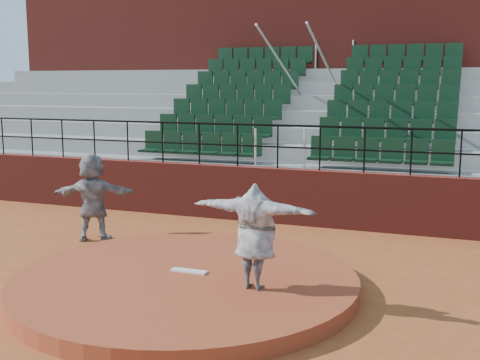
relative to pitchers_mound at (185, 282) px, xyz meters
name	(u,v)px	position (x,y,z in m)	size (l,w,h in m)	color
ground	(185,290)	(0.00, 0.00, -0.12)	(90.00, 90.00, 0.00)	#A04D24
pitchers_mound	(185,282)	(0.00, 0.00, 0.00)	(5.50, 5.50, 0.25)	#9E4023
pitching_rubber	(189,271)	(0.00, 0.15, 0.14)	(0.60, 0.15, 0.03)	white
boundary_wall	(277,195)	(0.00, 5.00, 0.53)	(24.00, 0.30, 1.30)	maroon
wall_railing	(278,137)	(0.00, 5.00, 1.90)	(24.04, 0.05, 1.03)	black
seating_deck	(314,147)	(0.00, 8.65, 1.32)	(24.00, 5.97, 4.63)	gray
press_box_facade	(343,74)	(0.00, 12.60, 3.43)	(24.00, 3.00, 7.10)	maroon
pitcher	(255,236)	(1.24, -0.18, 0.92)	(1.95, 0.53, 1.58)	black
fielder	(93,197)	(-3.13, 2.12, 0.80)	(1.71, 0.54, 1.84)	black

